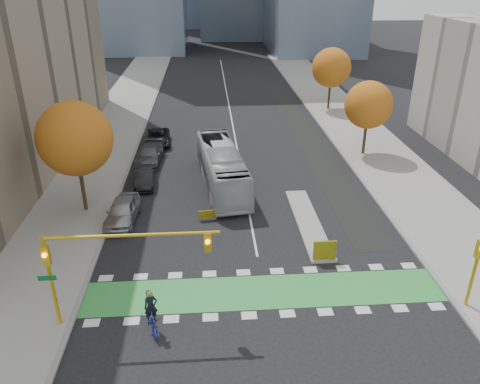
{
  "coord_description": "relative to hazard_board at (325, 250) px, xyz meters",
  "views": [
    {
      "loc": [
        -2.81,
        -19.35,
        16.17
      ],
      "look_at": [
        -0.86,
        8.16,
        3.0
      ],
      "focal_mm": 35.0,
      "sensor_mm": 36.0,
      "label": 1
    }
  ],
  "objects": [
    {
      "name": "parked_car_a",
      "position": [
        -13.0,
        5.99,
        0.03
      ],
      "size": [
        2.29,
        4.98,
        1.65
      ],
      "primitive_type": "imported",
      "rotation": [
        0.0,
        0.0,
        -0.07
      ],
      "color": "#A4A3A9",
      "rests_on": "ground"
    },
    {
      "name": "median_island",
      "position": [
        0.0,
        4.8,
        -0.72
      ],
      "size": [
        1.6,
        10.0,
        0.16
      ],
      "primitive_type": "cube",
      "color": "gray",
      "rests_on": "ground"
    },
    {
      "name": "traffic_signal_west",
      "position": [
        -11.93,
        -4.71,
        3.23
      ],
      "size": [
        8.53,
        0.56,
        5.2
      ],
      "color": "#BF9914",
      "rests_on": "ground"
    },
    {
      "name": "parked_car_c",
      "position": [
        -12.28,
        17.17,
        -0.03
      ],
      "size": [
        2.48,
        5.4,
        1.53
      ],
      "primitive_type": "imported",
      "rotation": [
        0.0,
        0.0,
        -0.07
      ],
      "color": "#545459",
      "rests_on": "ground"
    },
    {
      "name": "parked_car_d",
      "position": [
        -11.95,
        22.17,
        -0.09
      ],
      "size": [
        2.71,
        5.26,
        1.42
      ],
      "primitive_type": "imported",
      "rotation": [
        0.0,
        0.0,
        0.07
      ],
      "color": "black",
      "rests_on": "ground"
    },
    {
      "name": "tree_east_far",
      "position": [
        8.5,
        33.8,
        4.44
      ],
      "size": [
        4.8,
        4.8,
        7.65
      ],
      "color": "#332114",
      "rests_on": "ground"
    },
    {
      "name": "parked_car_b",
      "position": [
        -12.24,
        12.17,
        -0.09
      ],
      "size": [
        1.97,
        4.44,
        1.42
      ],
      "primitive_type": "imported",
      "rotation": [
        0.0,
        0.0,
        0.11
      ],
      "color": "black",
      "rests_on": "ground"
    },
    {
      "name": "bike_lane_paint",
      "position": [
        3.5,
        25.8,
        -0.8
      ],
      "size": [
        2.5,
        50.0,
        0.01
      ],
      "primitive_type": "cube",
      "color": "black",
      "rests_on": "ground"
    },
    {
      "name": "tree_east_near",
      "position": [
        8.0,
        17.8,
        4.06
      ],
      "size": [
        4.4,
        4.4,
        7.08
      ],
      "color": "#332114",
      "rests_on": "ground"
    },
    {
      "name": "ground",
      "position": [
        -4.0,
        -4.2,
        -0.8
      ],
      "size": [
        300.0,
        300.0,
        0.0
      ],
      "primitive_type": "plane",
      "color": "black",
      "rests_on": "ground"
    },
    {
      "name": "bike_crossing",
      "position": [
        -4.0,
        -2.7,
        -0.79
      ],
      "size": [
        20.0,
        3.0,
        0.01
      ],
      "primitive_type": "cube",
      "color": "green",
      "rests_on": "ground"
    },
    {
      "name": "traffic_signal_east",
      "position": [
        6.5,
        -4.71,
        1.93
      ],
      "size": [
        0.35,
        0.43,
        4.1
      ],
      "color": "#BF9914",
      "rests_on": "ground"
    },
    {
      "name": "centre_line",
      "position": [
        -4.0,
        35.8,
        -0.8
      ],
      "size": [
        0.15,
        70.0,
        0.01
      ],
      "primitive_type": "cube",
      "color": "silver",
      "rests_on": "ground"
    },
    {
      "name": "cyclist",
      "position": [
        -9.84,
        -5.32,
        -0.02
      ],
      "size": [
        1.27,
        2.15,
        2.35
      ],
      "rotation": [
        0.0,
        0.0,
        0.3
      ],
      "color": "#202A96",
      "rests_on": "ground"
    },
    {
      "name": "tree_west",
      "position": [
        -16.0,
        7.8,
        4.82
      ],
      "size": [
        5.2,
        5.2,
        8.22
      ],
      "color": "#332114",
      "rests_on": "ground"
    },
    {
      "name": "curb_west",
      "position": [
        -14.0,
        15.8,
        -0.73
      ],
      "size": [
        0.3,
        120.0,
        0.16
      ],
      "primitive_type": "cube",
      "color": "gray",
      "rests_on": "ground"
    },
    {
      "name": "sidewalk_east",
      "position": [
        9.5,
        15.8,
        -0.73
      ],
      "size": [
        7.0,
        120.0,
        0.15
      ],
      "primitive_type": "cube",
      "color": "gray",
      "rests_on": "ground"
    },
    {
      "name": "curb_east",
      "position": [
        6.0,
        15.8,
        -0.73
      ],
      "size": [
        0.3,
        120.0,
        0.16
      ],
      "primitive_type": "cube",
      "color": "gray",
      "rests_on": "ground"
    },
    {
      "name": "bus",
      "position": [
        -5.8,
        11.52,
        0.86
      ],
      "size": [
        4.2,
        12.14,
        3.31
      ],
      "primitive_type": "imported",
      "rotation": [
        0.0,
        0.0,
        0.12
      ],
      "color": "#B2B6BA",
      "rests_on": "ground"
    },
    {
      "name": "sidewalk_west",
      "position": [
        -17.5,
        15.8,
        -0.73
      ],
      "size": [
        7.0,
        120.0,
        0.15
      ],
      "primitive_type": "cube",
      "color": "gray",
      "rests_on": "ground"
    },
    {
      "name": "hazard_board",
      "position": [
        0.0,
        0.0,
        0.0
      ],
      "size": [
        1.4,
        0.12,
        1.3
      ],
      "primitive_type": "cube",
      "color": "yellow",
      "rests_on": "median_island"
    }
  ]
}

